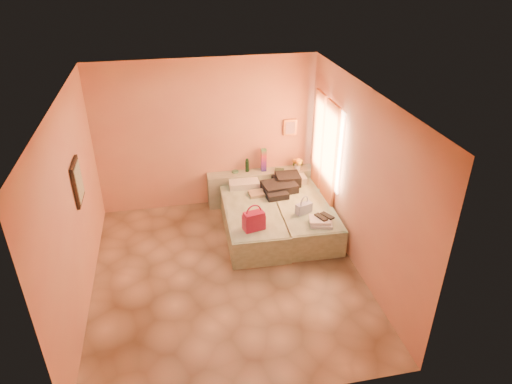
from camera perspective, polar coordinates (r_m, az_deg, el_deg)
The scene contains 16 objects.
ground at distance 7.15m, azimuth -3.61°, elevation -10.17°, with size 4.50×4.50×0.00m, color tan.
room_walls at distance 6.72m, azimuth -3.04°, elevation 5.06°, with size 4.02×4.51×2.81m.
headboard_ledge at distance 8.84m, azimuth 0.61°, elevation 0.71°, with size 2.05×0.30×0.65m, color #A8B493.
bed_left at distance 7.92m, azimuth -0.47°, elevation -3.54°, with size 0.90×2.00×0.50m, color beige.
bed_right at distance 8.11m, azimuth 5.79°, elevation -2.84°, with size 0.90×2.00×0.50m, color beige.
water_bottle at distance 8.64m, azimuth -1.11°, elevation 3.35°, with size 0.07×0.07×0.25m, color #133621.
rainbow_box at distance 8.63m, azimuth 0.96°, elevation 4.03°, with size 0.10×0.10×0.44m, color #AF153D.
small_dish at distance 8.65m, azimuth -2.62°, elevation 2.56°, with size 0.13×0.13×0.03m, color #498760.
green_book at distance 8.72m, azimuth 2.94°, elevation 2.76°, with size 0.17×0.12×0.03m, color #24442D.
flower_vase at distance 8.74m, azimuth 5.22°, elevation 3.64°, with size 0.21×0.21×0.28m, color silver.
magenta_handbag at distance 7.15m, azimuth -0.27°, elevation -3.57°, with size 0.33×0.19×0.31m, color #AF153D.
khaki_garment at distance 8.17m, azimuth 0.23°, elevation -0.18°, with size 0.31×0.25×0.05m, color tan.
clothes_pile at distance 8.30m, azimuth 3.30°, elevation 0.82°, with size 0.65×0.65×0.20m, color black.
blue_handbag at distance 7.64m, azimuth 6.00°, elevation -2.03°, with size 0.28×0.12×0.18m, color #425DA0.
towel_stack at distance 7.40m, azimuth 8.16°, elevation -3.69°, with size 0.35×0.30×0.10m, color white.
sandal_pair at distance 7.41m, azimuth 8.54°, elevation -3.07°, with size 0.18×0.24×0.03m, color black.
Camera 1 is at (-0.67, -5.52, 4.49)m, focal length 32.00 mm.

